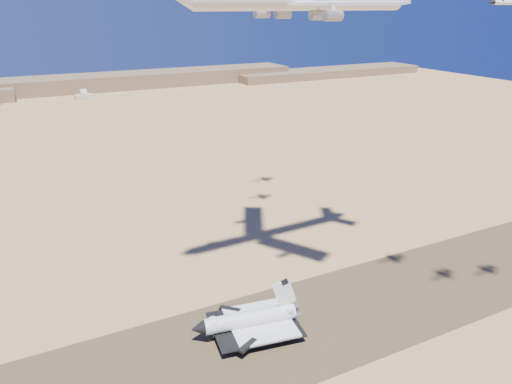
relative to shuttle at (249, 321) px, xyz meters
name	(u,v)px	position (x,y,z in m)	size (l,w,h in m)	color
ground	(216,354)	(-13.63, -4.61, -4.84)	(1200.00, 1200.00, 0.00)	tan
runway	(216,354)	(-13.63, -4.61, -4.81)	(600.00, 50.00, 0.06)	brown
ridgeline	(97,85)	(51.68, 522.70, 2.79)	(960.00, 90.00, 18.00)	brown
shuttle	(249,321)	(0.00, 0.00, 0.00)	(36.65, 26.21, 18.02)	silver
crew_a	(281,333)	(8.66, -5.48, -4.00)	(0.57, 0.37, 1.56)	orange
crew_b	(282,335)	(8.32, -6.97, -3.88)	(0.88, 0.51, 1.80)	orange
crew_c	(291,332)	(11.59, -6.94, -3.96)	(0.96, 0.49, 1.64)	orange
chase_jet_a	(508,2)	(64.30, -26.55, 96.18)	(14.38, 7.59, 3.58)	white
chase_jet_e	(288,0)	(64.43, 87.83, 97.65)	(14.75, 7.85, 3.67)	white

